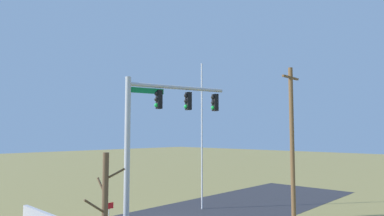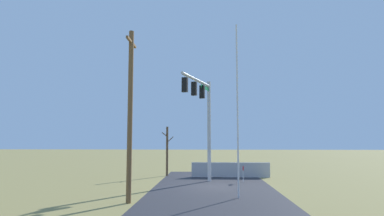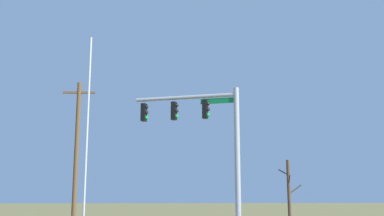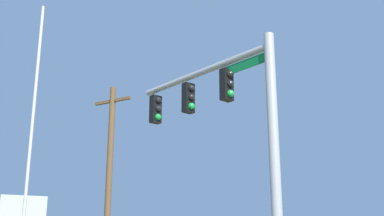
{
  "view_description": "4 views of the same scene",
  "coord_description": "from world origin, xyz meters",
  "px_view_note": "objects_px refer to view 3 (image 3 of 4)",
  "views": [
    {
      "loc": [
        12.39,
        13.63,
        4.96
      ],
      "look_at": [
        -0.16,
        1.77,
        6.33
      ],
      "focal_mm": 31.03,
      "sensor_mm": 36.0,
      "label": 1
    },
    {
      "loc": [
        -22.75,
        0.35,
        3.23
      ],
      "look_at": [
        -0.07,
        1.43,
        5.42
      ],
      "focal_mm": 30.4,
      "sensor_mm": 36.0,
      "label": 2
    },
    {
      "loc": [
        -0.55,
        -22.26,
        2.53
      ],
      "look_at": [
        0.55,
        1.1,
        6.88
      ],
      "focal_mm": 42.16,
      "sensor_mm": 36.0,
      "label": 3
    },
    {
      "loc": [
        7.32,
        -11.7,
        1.96
      ],
      "look_at": [
        -0.44,
        1.57,
        6.5
      ],
      "focal_mm": 46.8,
      "sensor_mm": 36.0,
      "label": 4
    }
  ],
  "objects_px": {
    "signal_mast": "(208,135)",
    "flagpole": "(87,139)",
    "utility_pole": "(76,155)",
    "bare_tree": "(289,197)"
  },
  "relations": [
    {
      "from": "signal_mast",
      "to": "flagpole",
      "type": "bearing_deg",
      "value": -160.73
    },
    {
      "from": "signal_mast",
      "to": "utility_pole",
      "type": "height_order",
      "value": "utility_pole"
    },
    {
      "from": "signal_mast",
      "to": "bare_tree",
      "type": "bearing_deg",
      "value": 33.54
    },
    {
      "from": "flagpole",
      "to": "bare_tree",
      "type": "bearing_deg",
      "value": 26.26
    },
    {
      "from": "signal_mast",
      "to": "utility_pole",
      "type": "distance_m",
      "value": 8.34
    },
    {
      "from": "flagpole",
      "to": "bare_tree",
      "type": "xyz_separation_m",
      "value": [
        10.75,
        5.3,
        -2.68
      ]
    },
    {
      "from": "utility_pole",
      "to": "bare_tree",
      "type": "relative_size",
      "value": 2.06
    },
    {
      "from": "bare_tree",
      "to": "signal_mast",
      "type": "bearing_deg",
      "value": -146.46
    },
    {
      "from": "flagpole",
      "to": "utility_pole",
      "type": "height_order",
      "value": "flagpole"
    },
    {
      "from": "utility_pole",
      "to": "signal_mast",
      "type": "bearing_deg",
      "value": -26.37
    }
  ]
}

